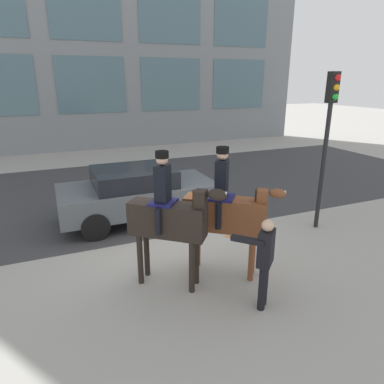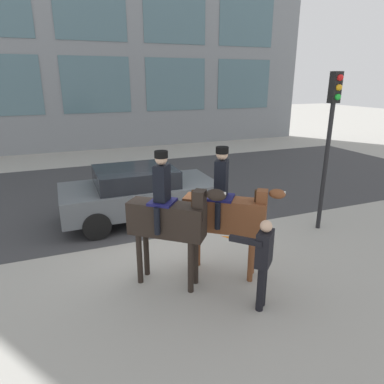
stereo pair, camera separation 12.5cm
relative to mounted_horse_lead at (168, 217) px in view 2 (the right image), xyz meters
name	(u,v)px [view 2 (the right image)]	position (x,y,z in m)	size (l,w,h in m)	color
ground_plane	(173,245)	(0.58, 1.49, -1.40)	(80.00, 80.00, 0.00)	#9E9B93
road_surface	(132,189)	(0.58, 6.24, -1.39)	(25.84, 8.50, 0.01)	#38383A
mounted_horse_lead	(168,217)	(0.00, 0.00, 0.00)	(1.61, 1.40, 2.61)	black
mounted_horse_companion	(226,212)	(1.15, -0.06, -0.05)	(1.71, 1.41, 2.62)	brown
pedestrian_bystander	(263,258)	(1.22, -1.30, -0.43)	(0.86, 0.62, 1.64)	black
street_car_near_lane	(139,192)	(0.23, 3.44, -0.61)	(4.27, 2.07, 1.49)	#51565B
traffic_light	(331,128)	(4.52, 1.02, 1.27)	(0.24, 0.29, 3.98)	black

